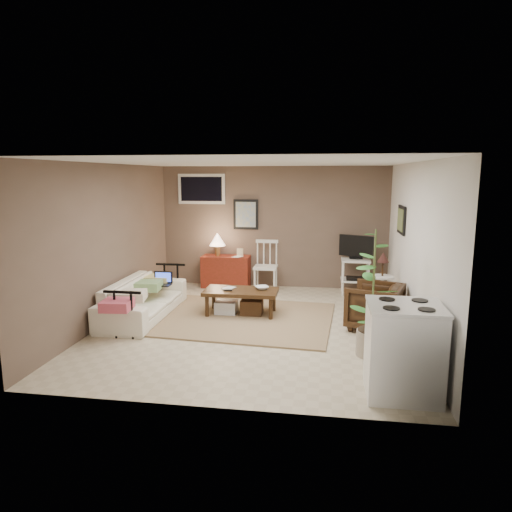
% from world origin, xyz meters
% --- Properties ---
extents(floor, '(5.00, 5.00, 0.00)m').
position_xyz_m(floor, '(0.00, 0.00, 0.00)').
color(floor, '#C1B293').
rests_on(floor, ground).
extents(art_back, '(0.50, 0.03, 0.60)m').
position_xyz_m(art_back, '(-0.55, 2.48, 1.45)').
color(art_back, black).
extents(art_right, '(0.03, 0.60, 0.45)m').
position_xyz_m(art_right, '(2.23, 1.05, 1.52)').
color(art_right, black).
extents(window, '(0.96, 0.03, 0.60)m').
position_xyz_m(window, '(-1.45, 2.48, 1.95)').
color(window, silver).
extents(rug, '(2.90, 2.39, 0.03)m').
position_xyz_m(rug, '(-0.23, 0.27, 0.01)').
color(rug, '#8E7453').
rests_on(rug, floor).
extents(coffee_table, '(1.17, 0.61, 0.44)m').
position_xyz_m(coffee_table, '(-0.29, 0.47, 0.25)').
color(coffee_table, '#38230F').
rests_on(coffee_table, floor).
extents(sofa, '(0.59, 2.02, 0.79)m').
position_xyz_m(sofa, '(-1.80, 0.16, 0.39)').
color(sofa, silver).
rests_on(sofa, floor).
extents(sofa_pillows, '(0.39, 1.92, 0.14)m').
position_xyz_m(sofa_pillows, '(-1.75, -0.07, 0.48)').
color(sofa_pillows, beige).
rests_on(sofa_pillows, sofa).
extents(sofa_end_rails, '(0.54, 2.02, 0.68)m').
position_xyz_m(sofa_end_rails, '(-1.68, 0.16, 0.34)').
color(sofa_end_rails, black).
rests_on(sofa_end_rails, floor).
extents(laptop, '(0.31, 0.23, 0.21)m').
position_xyz_m(laptop, '(-1.61, 0.51, 0.51)').
color(laptop, black).
rests_on(laptop, sofa).
extents(red_console, '(0.95, 0.42, 1.10)m').
position_xyz_m(red_console, '(-0.94, 2.29, 0.38)').
color(red_console, maroon).
rests_on(red_console, floor).
extents(spindle_chair, '(0.44, 0.44, 0.97)m').
position_xyz_m(spindle_chair, '(-0.10, 2.14, 0.46)').
color(spindle_chair, silver).
rests_on(spindle_chair, floor).
extents(tv_stand, '(0.62, 0.43, 1.12)m').
position_xyz_m(tv_stand, '(1.61, 2.10, 0.59)').
color(tv_stand, silver).
rests_on(tv_stand, floor).
extents(side_table, '(0.37, 0.37, 0.99)m').
position_xyz_m(side_table, '(1.97, 1.02, 0.62)').
color(side_table, silver).
rests_on(side_table, floor).
extents(armchair, '(0.88, 0.91, 0.75)m').
position_xyz_m(armchair, '(1.76, 0.10, 0.37)').
color(armchair, black).
rests_on(armchair, floor).
extents(potted_plant, '(0.40, 0.40, 1.61)m').
position_xyz_m(potted_plant, '(1.62, -0.93, 0.86)').
color(potted_plant, '#A19080').
rests_on(potted_plant, floor).
extents(stove, '(0.74, 0.69, 0.96)m').
position_xyz_m(stove, '(1.83, -1.93, 0.48)').
color(stove, white).
rests_on(stove, floor).
extents(bowl, '(0.21, 0.13, 0.21)m').
position_xyz_m(bowl, '(0.04, 0.55, 0.52)').
color(bowl, '#38230F').
rests_on(bowl, coffee_table).
extents(book_table, '(0.15, 0.07, 0.21)m').
position_xyz_m(book_table, '(-0.56, 0.54, 0.52)').
color(book_table, '#38230F').
rests_on(book_table, coffee_table).
extents(book_console, '(0.15, 0.08, 0.20)m').
position_xyz_m(book_console, '(-0.74, 2.21, 0.73)').
color(book_console, '#38230F').
rests_on(book_console, red_console).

